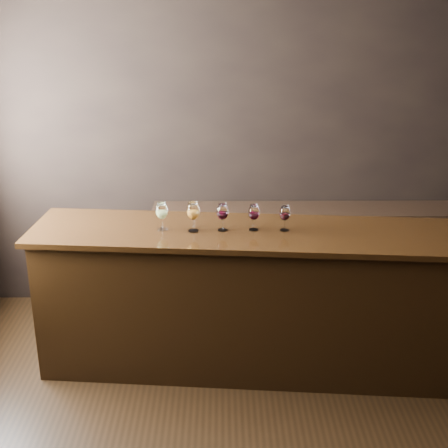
{
  "coord_description": "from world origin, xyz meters",
  "views": [
    {
      "loc": [
        -0.32,
        -2.97,
        2.7
      ],
      "look_at": [
        -0.29,
        1.13,
        1.15
      ],
      "focal_mm": 50.0,
      "sensor_mm": 36.0,
      "label": 1
    }
  ],
  "objects_px": {
    "bar_counter": "(249,303)",
    "glass_red_a": "(223,213)",
    "back_bar_shelf": "(306,260)",
    "glass_red_b": "(254,213)",
    "glass_red_c": "(285,214)",
    "glass_amber": "(193,212)",
    "glass_white": "(162,211)"
  },
  "relations": [
    {
      "from": "bar_counter",
      "to": "glass_red_a",
      "type": "bearing_deg",
      "value": -177.92
    },
    {
      "from": "back_bar_shelf",
      "to": "glass_red_b",
      "type": "height_order",
      "value": "glass_red_b"
    },
    {
      "from": "glass_red_b",
      "to": "glass_red_c",
      "type": "bearing_deg",
      "value": -1.93
    },
    {
      "from": "glass_red_b",
      "to": "glass_red_c",
      "type": "height_order",
      "value": "glass_red_b"
    },
    {
      "from": "glass_amber",
      "to": "bar_counter",
      "type": "bearing_deg",
      "value": 0.81
    },
    {
      "from": "bar_counter",
      "to": "glass_amber",
      "type": "relative_size",
      "value": 14.04
    },
    {
      "from": "glass_white",
      "to": "glass_red_b",
      "type": "bearing_deg",
      "value": -1.01
    },
    {
      "from": "glass_white",
      "to": "glass_red_a",
      "type": "bearing_deg",
      "value": -2.11
    },
    {
      "from": "bar_counter",
      "to": "glass_red_b",
      "type": "distance_m",
      "value": 0.7
    },
    {
      "from": "bar_counter",
      "to": "glass_red_b",
      "type": "bearing_deg",
      "value": 34.36
    },
    {
      "from": "glass_red_a",
      "to": "glass_red_b",
      "type": "distance_m",
      "value": 0.22
    },
    {
      "from": "back_bar_shelf",
      "to": "glass_amber",
      "type": "relative_size",
      "value": 12.28
    },
    {
      "from": "glass_red_a",
      "to": "glass_amber",
      "type": "bearing_deg",
      "value": -175.85
    },
    {
      "from": "glass_red_b",
      "to": "bar_counter",
      "type": "bearing_deg",
      "value": -150.41
    },
    {
      "from": "bar_counter",
      "to": "glass_red_a",
      "type": "height_order",
      "value": "glass_red_a"
    },
    {
      "from": "bar_counter",
      "to": "glass_red_c",
      "type": "height_order",
      "value": "glass_red_c"
    },
    {
      "from": "glass_white",
      "to": "glass_red_a",
      "type": "relative_size",
      "value": 1.02
    },
    {
      "from": "bar_counter",
      "to": "glass_red_c",
      "type": "bearing_deg",
      "value": 6.27
    },
    {
      "from": "glass_red_c",
      "to": "glass_amber",
      "type": "bearing_deg",
      "value": -178.93
    },
    {
      "from": "back_bar_shelf",
      "to": "glass_red_b",
      "type": "distance_m",
      "value": 1.27
    },
    {
      "from": "glass_white",
      "to": "glass_red_c",
      "type": "height_order",
      "value": "glass_white"
    },
    {
      "from": "back_bar_shelf",
      "to": "glass_red_c",
      "type": "height_order",
      "value": "glass_red_c"
    },
    {
      "from": "back_bar_shelf",
      "to": "glass_red_a",
      "type": "xyz_separation_m",
      "value": [
        -0.73,
        -0.89,
        0.76
      ]
    },
    {
      "from": "bar_counter",
      "to": "back_bar_shelf",
      "type": "xyz_separation_m",
      "value": [
        0.54,
        0.9,
        -0.05
      ]
    },
    {
      "from": "back_bar_shelf",
      "to": "glass_red_a",
      "type": "height_order",
      "value": "glass_red_a"
    },
    {
      "from": "glass_amber",
      "to": "glass_red_a",
      "type": "distance_m",
      "value": 0.21
    },
    {
      "from": "glass_red_a",
      "to": "glass_red_b",
      "type": "xyz_separation_m",
      "value": [
        0.22,
        0.0,
        -0.01
      ]
    },
    {
      "from": "glass_red_b",
      "to": "glass_red_a",
      "type": "bearing_deg",
      "value": -178.86
    },
    {
      "from": "back_bar_shelf",
      "to": "glass_amber",
      "type": "distance_m",
      "value": 1.51
    },
    {
      "from": "back_bar_shelf",
      "to": "glass_red_a",
      "type": "distance_m",
      "value": 1.38
    },
    {
      "from": "glass_red_a",
      "to": "glass_white",
      "type": "bearing_deg",
      "value": 177.89
    },
    {
      "from": "back_bar_shelf",
      "to": "glass_white",
      "type": "bearing_deg",
      "value": -143.11
    }
  ]
}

